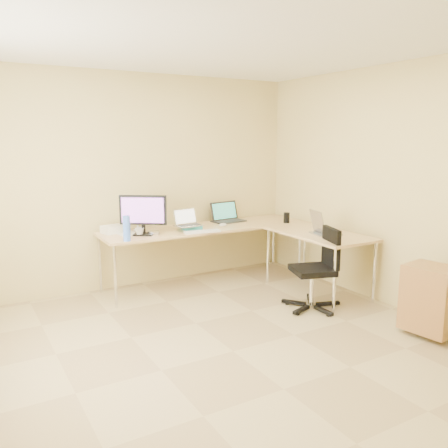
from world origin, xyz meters
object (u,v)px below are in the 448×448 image
desk_main (206,255)px  laptop_return (326,224)px  desk_return (318,263)px  laptop_center (188,218)px  monitor (143,215)px  cabinet (431,299)px  laptop_black (229,212)px  desk_fan (138,219)px  mug (140,232)px  keyboard (202,232)px  water_bottle (127,228)px  office_chair (313,264)px

desk_main → laptop_return: (0.98, -1.11, 0.48)m
laptop_return → desk_return: bearing=13.6°
laptop_center → laptop_return: bearing=-46.4°
monitor → laptop_return: 2.10m
monitor → cabinet: bearing=-16.9°
laptop_black → desk_fan: 1.25m
desk_main → mug: 1.00m
laptop_center → laptop_black: 0.74m
laptop_center → laptop_return: 1.63m
laptop_black → mug: laptop_black is taller
keyboard → water_bottle: bearing=-172.1°
desk_fan → monitor: bearing=-118.9°
keyboard → mug: mug is taller
desk_main → laptop_return: bearing=-48.6°
laptop_black → desk_fan: size_ratio=1.48×
monitor → cabinet: monitor is taller
laptop_center → water_bottle: bearing=-172.9°
monitor → office_chair: bearing=-7.8°
laptop_center → desk_fan: bearing=145.2°
laptop_black → office_chair: laptop_black is taller
office_chair → mug: bearing=156.8°
mug → desk_fan: desk_fan is taller
keyboard → desk_fan: (-0.61, 0.50, 0.13)m
desk_return → desk_fan: (-1.80, 1.20, 0.51)m
desk_fan → office_chair: size_ratio=0.32×
laptop_black → keyboard: size_ratio=0.97×
laptop_black → office_chair: (0.13, -1.54, -0.36)m
mug → cabinet: mug is taller
laptop_center → laptop_return: laptop_center is taller
laptop_black → cabinet: (0.61, -2.64, -0.50)m
monitor → laptop_center: bearing=35.4°
desk_main → laptop_center: laptop_center is taller
laptop_black → desk_return: bearing=-71.1°
keyboard → mug: 0.73m
keyboard → monitor: bearing=170.0°
laptop_return → office_chair: 0.61m
monitor → desk_fan: (0.03, 0.29, -0.09)m
desk_return → water_bottle: (-2.10, 0.70, 0.50)m
laptop_return → office_chair: size_ratio=0.38×
laptop_return → laptop_black: bearing=36.0°
desk_main → water_bottle: 1.27m
desk_fan → keyboard: bearing=-61.2°
desk_main → desk_fan: size_ratio=9.41×
office_chair → laptop_center: bearing=140.8°
desk_main → keyboard: bearing=-125.0°
water_bottle → cabinet: water_bottle is taller
water_bottle → laptop_return: 2.26m
desk_main → office_chair: 1.50m
mug → cabinet: size_ratio=0.16×
monitor → office_chair: 1.97m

